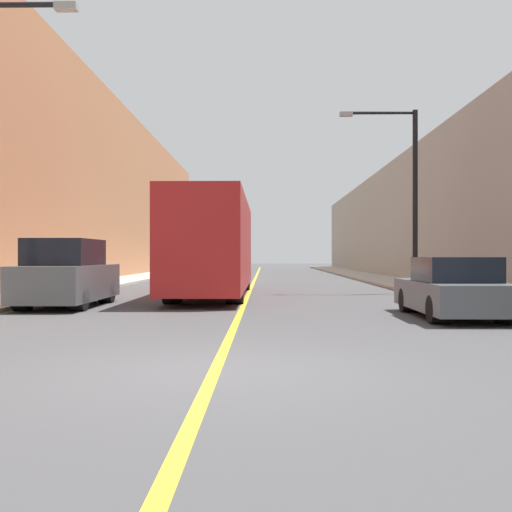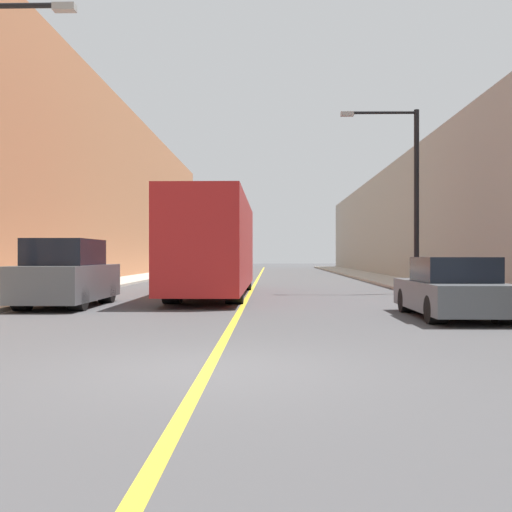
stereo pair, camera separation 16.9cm
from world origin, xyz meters
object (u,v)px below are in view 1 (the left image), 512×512
(bus, at_px, (214,245))
(car_right_near, at_px, (453,290))
(parked_suv_left, at_px, (67,276))
(street_lamp_right, at_px, (407,185))

(bus, distance_m, car_right_near, 9.97)
(bus, xyz_separation_m, car_right_near, (6.32, -7.61, -1.21))
(parked_suv_left, xyz_separation_m, street_lamp_right, (11.22, 6.21, 3.30))
(bus, relative_size, street_lamp_right, 1.67)
(parked_suv_left, xyz_separation_m, car_right_near, (10.14, -2.88, -0.24))
(car_right_near, distance_m, street_lamp_right, 9.82)
(bus, height_order, car_right_near, bus)
(parked_suv_left, distance_m, street_lamp_right, 13.24)
(parked_suv_left, bearing_deg, bus, 51.10)
(car_right_near, bearing_deg, parked_suv_left, 164.16)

